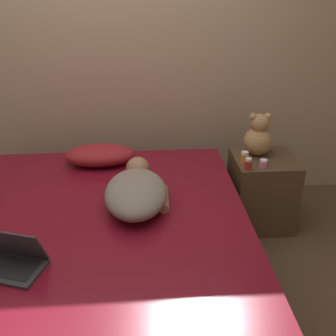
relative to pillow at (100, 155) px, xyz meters
The scene contains 11 objects.
ground_plane 0.92m from the pillow, 84.98° to the right, with size 12.00×12.00×0.00m, color brown.
wall_back 0.88m from the pillow, 83.25° to the left, with size 8.00×0.06×2.60m.
bed 0.78m from the pillow, 84.98° to the right, with size 1.72×1.88×0.52m.
nightstand 1.25m from the pillow, ahead, with size 0.45×0.43×0.56m.
pillow is the anchor object (origin of this frame).
person_lying 0.63m from the pillow, 64.79° to the right, with size 0.39×0.71×0.18m.
laptop 1.15m from the pillow, 106.44° to the right, with size 0.36×0.29×0.20m.
teddy_bear 1.16m from the pillow, ahead, with size 0.21×0.21×0.32m.
bottle_pink 1.16m from the pillow, 10.22° to the right, with size 0.06×0.06×0.06m.
bottle_amber 1.04m from the pillow, ahead, with size 0.06×0.06×0.08m.
bottle_red 1.05m from the pillow, 13.06° to the right, with size 0.05×0.05×0.09m.
Camera 1 is at (0.25, -1.91, 1.77)m, focal length 42.00 mm.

